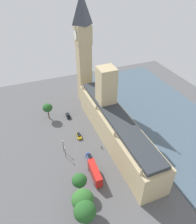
% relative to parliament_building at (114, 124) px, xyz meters
% --- Properties ---
extents(ground_plane, '(143.25, 143.25, 0.00)m').
position_rel_parliament_building_xyz_m(ground_plane, '(1.99, 1.62, -8.20)').
color(ground_plane, '#565659').
extents(river_thames, '(44.26, 128.93, 0.25)m').
position_rel_parliament_building_xyz_m(river_thames, '(-32.50, 1.62, -8.08)').
color(river_thames, '#475B6B').
rests_on(river_thames, ground).
extents(parliament_building, '(11.81, 63.53, 30.74)m').
position_rel_parliament_building_xyz_m(parliament_building, '(0.00, 0.00, 0.00)').
color(parliament_building, tan).
rests_on(parliament_building, ground).
extents(clock_tower, '(7.67, 7.67, 57.07)m').
position_rel_parliament_building_xyz_m(clock_tower, '(0.98, -37.01, 21.34)').
color(clock_tower, tan).
rests_on(clock_tower, ground).
extents(car_black_kerbside, '(1.83, 4.52, 1.74)m').
position_rel_parliament_building_xyz_m(car_black_kerbside, '(15.15, -23.49, -7.31)').
color(car_black_kerbside, black).
rests_on(car_black_kerbside, ground).
extents(car_yellow_cab_corner, '(2.06, 4.21, 1.74)m').
position_rel_parliament_building_xyz_m(car_yellow_cab_corner, '(14.55, -6.63, -7.31)').
color(car_yellow_cab_corner, gold).
rests_on(car_yellow_cab_corner, ground).
extents(car_blue_trailing, '(1.98, 4.30, 1.74)m').
position_rel_parliament_building_xyz_m(car_blue_trailing, '(14.45, 7.32, -7.31)').
color(car_blue_trailing, navy).
rests_on(car_blue_trailing, ground).
extents(double_decker_bus_near_tower, '(3.03, 10.60, 4.75)m').
position_rel_parliament_building_xyz_m(double_decker_bus_near_tower, '(15.69, 16.86, -5.57)').
color(double_decker_bus_near_tower, red).
rests_on(double_decker_bus_near_tower, ground).
extents(pedestrian_by_river_gate, '(0.48, 0.58, 1.49)m').
position_rel_parliament_building_xyz_m(pedestrian_by_river_gate, '(7.53, 3.70, -7.53)').
color(pedestrian_by_river_gate, '#336B60').
rests_on(pedestrian_by_river_gate, ground).
extents(plane_tree_far_end, '(4.93, 4.93, 8.57)m').
position_rel_parliament_building_xyz_m(plane_tree_far_end, '(24.52, -26.20, -1.78)').
color(plane_tree_far_end, brown).
rests_on(plane_tree_far_end, ground).
extents(plane_tree_opposite_hall, '(5.23, 5.23, 8.45)m').
position_rel_parliament_building_xyz_m(plane_tree_opposite_hall, '(22.68, 20.53, -2.02)').
color(plane_tree_opposite_hall, brown).
rests_on(plane_tree_opposite_hall, ground).
extents(plane_tree_midblock, '(7.04, 7.04, 9.70)m').
position_rel_parliament_building_xyz_m(plane_tree_midblock, '(23.95, 28.05, -1.51)').
color(plane_tree_midblock, brown).
rests_on(plane_tree_midblock, ground).
extents(plane_tree_under_trees, '(6.74, 6.74, 10.11)m').
position_rel_parliament_building_xyz_m(plane_tree_under_trees, '(24.61, 32.11, -0.98)').
color(plane_tree_under_trees, brown).
rests_on(plane_tree_under_trees, ground).
extents(street_lamp_leading, '(0.56, 0.56, 6.32)m').
position_rel_parliament_building_xyz_m(street_lamp_leading, '(23.29, -0.43, -3.79)').
color(street_lamp_leading, black).
rests_on(street_lamp_leading, ground).
extents(street_lamp_slot_10, '(0.56, 0.56, 5.65)m').
position_rel_parliament_building_xyz_m(street_lamp_slot_10, '(23.33, 2.98, -4.20)').
color(street_lamp_slot_10, black).
rests_on(street_lamp_slot_10, ground).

